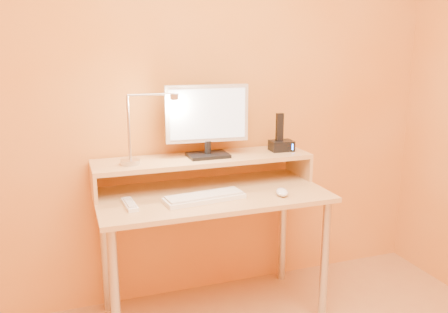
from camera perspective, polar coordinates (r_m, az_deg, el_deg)
name	(u,v)px	position (r m, az deg, el deg)	size (l,w,h in m)	color
wall_back	(194,87)	(2.64, -3.72, 8.60)	(3.00, 0.04, 2.50)	#D4914A
desk_leg_fl	(115,299)	(2.27, -13.29, -16.70)	(0.04, 0.04, 0.69)	silver
desk_leg_fr	(325,262)	(2.59, 12.31, -12.63)	(0.04, 0.04, 0.69)	silver
desk_leg_bl	(105,253)	(2.71, -14.49, -11.51)	(0.04, 0.04, 0.69)	silver
desk_leg_br	(283,228)	(2.99, 7.26, -8.78)	(0.04, 0.04, 0.69)	silver
desk_lower	(212,195)	(2.45, -1.48, -4.78)	(1.20, 0.60, 0.03)	tan
shelf_riser_left	(93,184)	(2.46, -15.83, -3.23)	(0.02, 0.30, 0.14)	tan
shelf_riser_right	(299,164)	(2.78, 9.20, -0.96)	(0.02, 0.30, 0.14)	tan
desk_shelf	(204,159)	(2.54, -2.55, -0.34)	(1.20, 0.30, 0.03)	tan
monitor_foot	(208,155)	(2.54, -2.01, 0.18)	(0.22, 0.16, 0.02)	black
monitor_neck	(208,147)	(2.53, -2.02, 1.15)	(0.04, 0.04, 0.07)	black
monitor_panel	(207,114)	(2.51, -2.12, 5.33)	(0.45, 0.04, 0.31)	silver
monitor_back	(206,113)	(2.53, -2.28, 5.40)	(0.41, 0.01, 0.26)	black
monitor_screen	(208,114)	(2.49, -1.99, 5.27)	(0.41, 0.00, 0.27)	#D1E6FF
lamp_base	(130,162)	(2.42, -11.48, -0.67)	(0.10, 0.10, 0.03)	silver
lamp_post	(129,128)	(2.39, -11.68, 3.46)	(0.01, 0.01, 0.33)	silver
lamp_arm	(151,94)	(2.38, -8.99, 7.57)	(0.01, 0.01, 0.24)	silver
lamp_head	(174,97)	(2.41, -6.15, 7.36)	(0.04, 0.04, 0.03)	silver
lamp_bulb	(174,100)	(2.41, -6.14, 6.98)	(0.03, 0.03, 0.00)	#FFEAC6
phone_dock	(281,146)	(2.70, 7.10, 1.34)	(0.13, 0.10, 0.06)	black
phone_handset	(280,127)	(2.67, 6.88, 3.62)	(0.04, 0.03, 0.16)	black
phone_led	(292,147)	(2.68, 8.45, 1.19)	(0.01, 0.00, 0.04)	#298DFF
keyboard	(205,198)	(2.33, -2.42, -5.15)	(0.41, 0.13, 0.02)	white
mouse	(282,192)	(2.41, 7.18, -4.38)	(0.06, 0.11, 0.04)	white
remote_control	(130,205)	(2.28, -11.57, -5.83)	(0.05, 0.18, 0.02)	white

